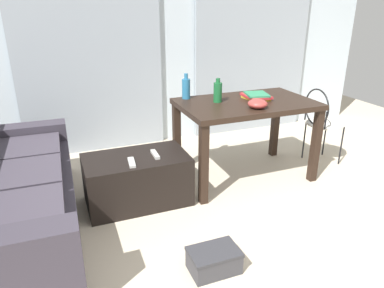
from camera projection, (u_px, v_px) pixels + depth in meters
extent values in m
plane|color=beige|center=(251.00, 208.00, 3.13)|extent=(7.33, 7.33, 0.00)
cube|color=silver|center=(176.00, 41.00, 4.35)|extent=(5.35, 0.10, 2.44)
cube|color=#99A3AD|center=(91.00, 63.00, 3.99)|extent=(1.60, 0.03, 2.06)
cube|color=#99A3AD|center=(253.00, 53.00, 4.69)|extent=(1.60, 0.03, 2.06)
cube|color=#38333D|center=(14.00, 209.00, 2.75)|extent=(0.94, 2.07, 0.40)
cube|color=#38333D|center=(17.00, 134.00, 3.45)|extent=(0.89, 0.22, 0.17)
cube|color=#3E3944|center=(21.00, 151.00, 3.15)|extent=(0.66, 0.54, 0.10)
cube|color=#3E3944|center=(16.00, 178.00, 2.67)|extent=(0.66, 0.54, 0.10)
cube|color=#3E3944|center=(8.00, 217.00, 2.19)|extent=(0.66, 0.54, 0.10)
cube|color=black|center=(137.00, 180.00, 3.16)|extent=(0.88, 0.51, 0.43)
cube|color=black|center=(246.00, 104.00, 3.44)|extent=(1.28, 0.79, 0.05)
cube|color=black|center=(204.00, 165.00, 3.08)|extent=(0.07, 0.07, 0.73)
cube|color=black|center=(315.00, 146.00, 3.49)|extent=(0.07, 0.07, 0.73)
cube|color=black|center=(177.00, 138.00, 3.68)|extent=(0.07, 0.07, 0.73)
cube|color=black|center=(275.00, 125.00, 4.08)|extent=(0.07, 0.07, 0.73)
cylinder|color=silver|center=(325.00, 124.00, 3.89)|extent=(0.39, 0.39, 0.02)
cylinder|color=black|center=(341.00, 146.00, 3.89)|extent=(0.02, 0.02, 0.43)
cylinder|color=black|center=(325.00, 137.00, 4.14)|extent=(0.02, 0.02, 0.43)
cylinder|color=black|center=(320.00, 149.00, 3.81)|extent=(0.02, 0.02, 0.43)
cylinder|color=black|center=(304.00, 140.00, 4.05)|extent=(0.02, 0.02, 0.43)
torus|color=black|center=(317.00, 107.00, 3.78)|extent=(0.03, 0.39, 0.39)
cylinder|color=black|center=(326.00, 121.00, 3.66)|extent=(0.02, 0.02, 0.19)
cylinder|color=black|center=(306.00, 112.00, 3.96)|extent=(0.02, 0.02, 0.19)
cylinder|color=#195B2D|center=(218.00, 92.00, 3.38)|extent=(0.08, 0.08, 0.18)
cylinder|color=#195B2D|center=(218.00, 80.00, 3.34)|extent=(0.04, 0.04, 0.04)
cylinder|color=teal|center=(186.00, 89.00, 3.50)|extent=(0.08, 0.08, 0.19)
cylinder|color=teal|center=(186.00, 76.00, 3.45)|extent=(0.04, 0.04, 0.05)
ellipsoid|color=#9E3833|center=(258.00, 104.00, 3.20)|extent=(0.18, 0.18, 0.08)
cube|color=gold|center=(256.00, 98.00, 3.51)|extent=(0.20, 0.27, 0.02)
cube|color=red|center=(256.00, 96.00, 3.50)|extent=(0.22, 0.28, 0.02)
cube|color=#2D7F56|center=(257.00, 94.00, 3.49)|extent=(0.25, 0.27, 0.02)
cube|color=#B7B7B2|center=(155.00, 154.00, 3.09)|extent=(0.05, 0.18, 0.02)
cube|color=#B7B7B2|center=(132.00, 162.00, 2.94)|extent=(0.07, 0.19, 0.02)
cube|color=#38383D|center=(214.00, 262.00, 2.39)|extent=(0.32, 0.22, 0.13)
cube|color=#313135|center=(214.00, 252.00, 2.36)|extent=(0.33, 0.22, 0.02)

